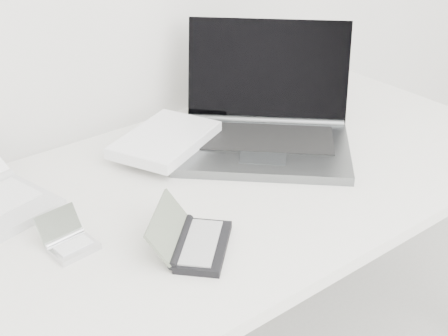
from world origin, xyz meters
TOP-DOWN VIEW (x-y plane):
  - desk at (0.00, 1.55)m, footprint 1.60×0.80m
  - laptop_large at (0.15, 1.66)m, footprint 0.67×0.57m
  - pda_silver at (-0.41, 1.53)m, footprint 0.10×0.11m
  - palmtop_charcoal at (-0.22, 1.37)m, footprint 0.22×0.22m

SIDE VIEW (x-z plane):
  - desk at x=0.00m, z-range 0.32..1.05m
  - pda_silver at x=-0.41m, z-range 0.71..0.78m
  - palmtop_charcoal at x=-0.22m, z-range 0.71..0.79m
  - laptop_large at x=0.15m, z-range 0.63..0.92m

